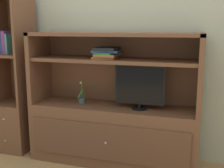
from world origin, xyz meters
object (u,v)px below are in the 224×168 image
Objects in this scene: media_console at (114,121)px; potted_plant at (82,100)px; upright_book_row at (6,43)px; tv_monitor at (140,86)px; bookshelf_tall at (15,100)px; magazine_stack at (107,53)px.

media_console is 6.98× the size of potted_plant.
media_console is at bearing 0.20° from upright_book_row.
media_console is 0.51m from tv_monitor.
potted_plant is 0.90m from bookshelf_tall.
bookshelf_tall reaches higher than magazine_stack.
upright_book_row is (-0.96, 0.01, 0.61)m from potted_plant.
tv_monitor is 2.00× the size of potted_plant.
media_console is 3.50× the size of tv_monitor.
bookshelf_tall is 0.69m from upright_book_row.
magazine_stack is at bearing 4.09° from potted_plant.
tv_monitor is 1.89× the size of upright_book_row.
tv_monitor is (0.29, -0.04, 0.42)m from media_console.
magazine_stack is (0.29, 0.02, 0.53)m from potted_plant.
upright_book_row is (-1.25, -0.01, 0.08)m from magazine_stack.
media_console is 6.62× the size of upright_book_row.
magazine_stack is 1.32m from bookshelf_tall.
bookshelf_tall is at bearing 179.70° from media_console.
upright_book_row is at bearing 179.22° from potted_plant.
tv_monitor is at bearing -2.10° from potted_plant.
media_console is at bearing 2.80° from potted_plant.
bookshelf_tall is (-1.55, 0.05, -0.27)m from tv_monitor.
magazine_stack is at bearing -0.19° from bookshelf_tall.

